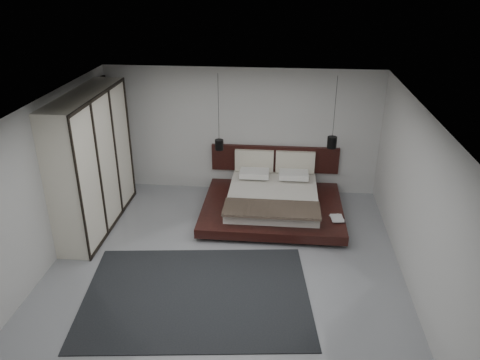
# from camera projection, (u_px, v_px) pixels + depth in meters

# --- Properties ---
(floor) EXTENTS (6.00, 6.00, 0.00)m
(floor) POSITION_uv_depth(u_px,v_px,m) (226.00, 262.00, 8.18)
(floor) COLOR gray
(floor) RESTS_ON ground
(ceiling) EXTENTS (6.00, 6.00, 0.00)m
(ceiling) POSITION_uv_depth(u_px,v_px,m) (224.00, 107.00, 7.01)
(ceiling) COLOR white
(ceiling) RESTS_ON wall_back
(wall_back) EXTENTS (6.00, 0.00, 6.00)m
(wall_back) POSITION_uv_depth(u_px,v_px,m) (242.00, 131.00, 10.31)
(wall_back) COLOR #BBBBB8
(wall_back) RESTS_ON floor
(wall_front) EXTENTS (6.00, 0.00, 6.00)m
(wall_front) POSITION_uv_depth(u_px,v_px,m) (190.00, 315.00, 4.88)
(wall_front) COLOR #BBBBB8
(wall_front) RESTS_ON floor
(wall_left) EXTENTS (0.00, 6.00, 6.00)m
(wall_left) POSITION_uv_depth(u_px,v_px,m) (48.00, 183.00, 7.86)
(wall_left) COLOR #BBBBB8
(wall_left) RESTS_ON floor
(wall_right) EXTENTS (0.00, 6.00, 6.00)m
(wall_right) POSITION_uv_depth(u_px,v_px,m) (415.00, 198.00, 7.34)
(wall_right) COLOR #BBBBB8
(wall_right) RESTS_ON floor
(lattice_screen) EXTENTS (0.05, 0.90, 2.60)m
(lattice_screen) POSITION_uv_depth(u_px,v_px,m) (104.00, 140.00, 10.11)
(lattice_screen) COLOR black
(lattice_screen) RESTS_ON floor
(bed) EXTENTS (2.84, 2.41, 1.09)m
(bed) POSITION_uv_depth(u_px,v_px,m) (273.00, 200.00, 9.72)
(bed) COLOR black
(bed) RESTS_ON floor
(book_lower) EXTENTS (0.29, 0.33, 0.03)m
(book_lower) POSITION_uv_depth(u_px,v_px,m) (332.00, 219.00, 9.03)
(book_lower) COLOR #99724C
(book_lower) RESTS_ON bed
(book_upper) EXTENTS (0.26, 0.34, 0.02)m
(book_upper) POSITION_uv_depth(u_px,v_px,m) (331.00, 218.00, 8.99)
(book_upper) COLOR #99724C
(book_upper) RESTS_ON book_lower
(pendant_left) EXTENTS (0.18, 0.18, 1.61)m
(pendant_left) POSITION_uv_depth(u_px,v_px,m) (219.00, 144.00, 9.80)
(pendant_left) COLOR black
(pendant_left) RESTS_ON ceiling
(pendant_right) EXTENTS (0.19, 0.19, 1.48)m
(pendant_right) POSITION_uv_depth(u_px,v_px,m) (332.00, 142.00, 9.55)
(pendant_right) COLOR black
(pendant_right) RESTS_ON ceiling
(wardrobe) EXTENTS (0.64, 2.70, 2.65)m
(wardrobe) POSITION_uv_depth(u_px,v_px,m) (92.00, 162.00, 8.90)
(wardrobe) COLOR silver
(wardrobe) RESTS_ON floor
(rug) EXTENTS (3.77, 2.88, 0.02)m
(rug) POSITION_uv_depth(u_px,v_px,m) (197.00, 294.00, 7.37)
(rug) COLOR black
(rug) RESTS_ON floor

